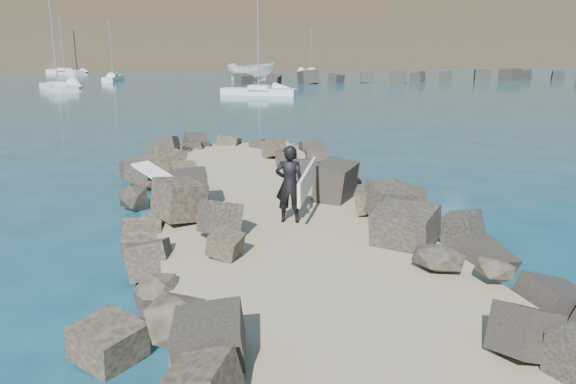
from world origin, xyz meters
The scene contains 14 objects.
ground centered at (0.00, 0.00, 0.00)m, with size 800.00×800.00×0.00m, color #0F384C.
jetty centered at (0.00, -2.00, 0.30)m, with size 6.00×26.00×0.60m, color #8C7759.
riprap_left centered at (-2.90, -1.50, 0.50)m, with size 2.60×22.00×1.00m, color black.
riprap_right centered at (2.90, -1.50, 0.50)m, with size 2.60×22.00×1.00m, color black.
breakwater_secondary centered at (35.00, 55.00, 0.60)m, with size 52.00×4.00×1.20m, color black.
headland centered at (10.00, 160.00, 16.00)m, with size 360.00×140.00×32.00m, color #2D4919.
surfboard_resting centered at (-2.76, 2.75, 1.04)m, with size 0.57×2.29×0.08m, color white.
boat_imported centered at (10.39, 58.33, 1.29)m, with size 2.51×6.68×2.58m, color silver.
surfer_with_board centered at (0.24, -0.48, 1.56)m, with size 1.41×2.16×1.91m.
sailboat_e centered at (-15.29, 86.81, 0.35)m, with size 6.60×7.60×9.86m.
sailboat_a centered at (-11.74, 50.91, 0.35)m, with size 4.71×7.85×9.35m.
sailboat_c centered at (7.75, 40.49, 0.35)m, with size 7.19×5.00×8.82m.
sailboat_d centered at (23.83, 76.95, 0.35)m, with size 2.60×6.16×7.37m.
sailboat_b centered at (-6.77, 65.90, 0.35)m, with size 2.70×6.57×7.81m.
Camera 1 is at (-3.13, -13.21, 4.85)m, focal length 35.00 mm.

